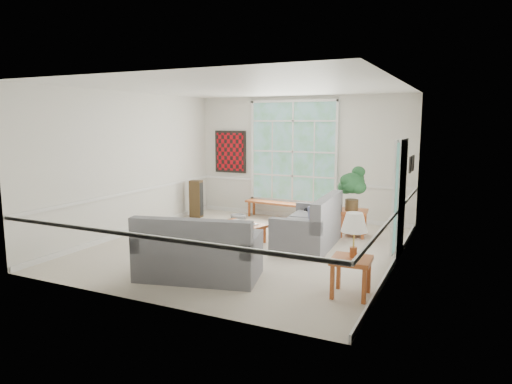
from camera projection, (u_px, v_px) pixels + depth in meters
floor at (247, 247)px, 8.75m from camera, size 5.50×6.00×0.01m
ceiling at (246, 87)px, 8.30m from camera, size 5.50×6.00×0.02m
wall_back at (301, 158)px, 11.20m from camera, size 5.50×0.02×3.00m
wall_front at (142, 191)px, 5.85m from camera, size 5.50×0.02×3.00m
wall_left at (131, 164)px, 9.69m from camera, size 0.02×6.00×3.00m
wall_right at (399, 177)px, 7.36m from camera, size 0.02×6.00×3.00m
window_back at (293, 152)px, 11.23m from camera, size 2.30×0.08×2.40m
entry_door at (400, 199)px, 7.98m from camera, size 0.08×0.90×2.10m
door_sidelight at (395, 198)px, 7.40m from camera, size 0.08×0.26×1.90m
wall_art at (230, 152)px, 11.97m from camera, size 0.90×0.06×1.10m
wall_frame_near at (410, 165)px, 8.93m from camera, size 0.04×0.26×0.32m
wall_frame_far at (412, 163)px, 9.29m from camera, size 0.04×0.26×0.32m
loveseat_right at (308, 221)px, 8.76m from camera, size 1.06×1.89×0.99m
loveseat_front at (199, 246)px, 7.00m from camera, size 2.01×1.36×0.99m
coffee_table at (242, 232)px, 9.17m from camera, size 1.09×0.78×0.37m
pewter_bowl at (238, 222)px, 9.11m from camera, size 0.44×0.44×0.08m
window_bench at (278, 211)px, 11.28m from camera, size 1.77×0.50×0.41m
end_table at (353, 223)px, 9.57m from camera, size 0.61×0.61×0.55m
houseplant at (352, 188)px, 9.40m from camera, size 0.68×0.68×0.94m
side_table at (351, 277)px, 6.27m from camera, size 0.56×0.56×0.54m
table_lamp at (354, 235)px, 6.22m from camera, size 0.45×0.45×0.62m
pet_bed at (238, 217)px, 11.25m from camera, size 0.41×0.41×0.12m
floor_speaker at (196, 199)px, 11.45m from camera, size 0.31×0.26×0.93m
cat at (311, 210)px, 9.38m from camera, size 0.34×0.25×0.15m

